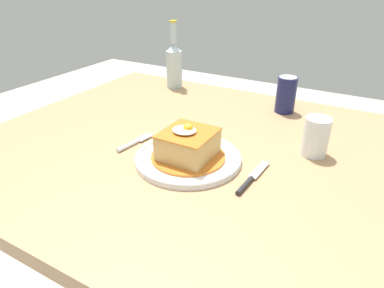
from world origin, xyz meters
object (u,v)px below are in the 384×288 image
object	(u,v)px
knife	(249,181)
soda_can	(286,95)
main_plate	(188,158)
drinking_glass	(316,139)
fork	(133,143)
beer_bottle_clear	(174,64)

from	to	relation	value
knife	soda_can	distance (m)	0.49
main_plate	drinking_glass	world-z (taller)	drinking_glass
drinking_glass	soda_can	bearing A→B (deg)	120.71
main_plate	fork	size ratio (longest dim) A/B	1.94
beer_bottle_clear	fork	bearing A→B (deg)	-70.49
knife	beer_bottle_clear	distance (m)	0.75
main_plate	beer_bottle_clear	size ratio (longest dim) A/B	1.04
soda_can	drinking_glass	world-z (taller)	soda_can
soda_can	beer_bottle_clear	bearing A→B (deg)	174.77
main_plate	fork	world-z (taller)	main_plate
soda_can	drinking_glass	distance (m)	0.31
main_plate	beer_bottle_clear	xyz separation A→B (m)	(-0.36, 0.50, 0.09)
fork	soda_can	world-z (taller)	soda_can
fork	knife	distance (m)	0.36
fork	drinking_glass	distance (m)	0.50
fork	drinking_glass	bearing A→B (deg)	23.30
fork	knife	size ratio (longest dim) A/B	0.86
knife	fork	bearing A→B (deg)	176.88
main_plate	soda_can	distance (m)	0.48
fork	knife	xyz separation A→B (m)	(0.36, -0.02, -0.00)
beer_bottle_clear	drinking_glass	bearing A→B (deg)	-25.84
knife	soda_can	world-z (taller)	soda_can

